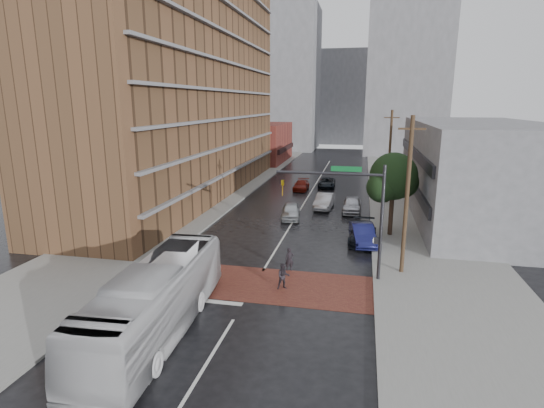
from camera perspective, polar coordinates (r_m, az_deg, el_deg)
The scene contains 24 objects.
ground at distance 25.76m, azimuth -2.55°, elevation -11.11°, with size 160.00×160.00×0.00m, color black.
crosswalk at distance 26.19m, azimuth -2.27°, elevation -10.65°, with size 14.00×5.00×0.02m, color brown.
sidewalk_west at distance 51.86m, azimuth -7.91°, elevation 1.50°, with size 9.00×90.00×0.15m, color gray.
sidewalk_east at distance 49.13m, azimuth 18.21°, elevation 0.28°, with size 9.00×90.00×0.15m, color gray.
apartment_block at distance 50.86m, azimuth -11.61°, elevation 16.91°, with size 10.00×44.00×28.00m, color brown.
storefront_west at distance 79.06m, azimuth -1.14°, elevation 8.22°, with size 8.00×16.00×7.00m, color brown.
building_east at distance 44.36m, azimuth 25.71°, elevation 4.08°, with size 11.00×26.00×9.00m, color gray.
distant_tower_west at distance 102.75m, azimuth 0.88°, elevation 16.41°, with size 18.00×16.00×32.00m, color gray.
distant_tower_east at distance 95.26m, azimuth 17.68°, elevation 17.24°, with size 16.00×14.00×36.00m, color gray.
distant_tower_center at distance 117.81m, azimuth 9.44°, elevation 13.91°, with size 12.00×10.00×24.00m, color gray.
street_tree at distance 35.28m, azimuth 16.02°, elevation 3.19°, with size 4.20×4.10×6.90m.
signal_mast at distance 25.85m, azimuth 11.42°, elevation -0.17°, with size 6.50×0.30×7.20m.
utility_pole_near at distance 27.37m, azimuth 17.70°, elevation 1.08°, with size 1.60×0.26×10.00m.
utility_pole_far at distance 47.06m, azimuth 15.50°, elevation 6.18°, with size 1.60×0.26×10.00m.
transit_bus at distance 21.14m, azimuth -15.23°, elevation -12.29°, with size 2.84×12.13×3.38m, color silver.
pedestrian_a at distance 27.84m, azimuth 2.37°, elevation -7.46°, with size 0.56×0.37×1.54m, color black.
pedestrian_b at distance 25.22m, azimuth 1.54°, elevation -9.71°, with size 0.76×0.59×1.56m, color #262026.
car_travel_a at distance 40.11m, azimuth 2.53°, elevation -0.95°, with size 1.73×4.30×1.47m, color #B4B8BC.
car_travel_b at distance 44.29m, azimuth 7.06°, elevation 0.40°, with size 1.64×4.70×1.55m, color #B7B9C0.
car_travel_c at distance 53.42m, azimuth 3.95°, elevation 2.54°, with size 1.72×4.23×1.23m, color maroon.
suv_travel at distance 55.43m, azimuth 7.37°, elevation 2.87°, with size 2.08×4.50×1.25m, color black.
car_parked_near at distance 33.71m, azimuth 12.08°, elevation -4.00°, with size 1.62×4.65×1.53m, color #16194E.
car_parked_mid at distance 34.14m, azimuth 12.08°, elevation -3.84°, with size 2.05×5.04×1.46m, color black.
car_parked_far at distance 43.15m, azimuth 10.70°, elevation -0.07°, with size 1.86×4.61×1.57m, color #B8B9C0.
Camera 1 is at (6.00, -22.65, 10.70)m, focal length 28.00 mm.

